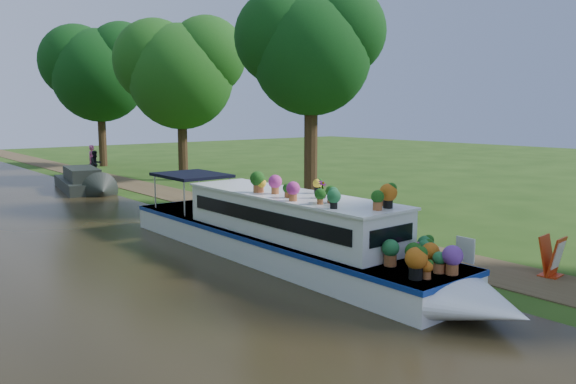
{
  "coord_description": "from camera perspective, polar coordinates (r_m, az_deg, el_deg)",
  "views": [
    {
      "loc": [
        -11.57,
        -14.21,
        4.07
      ],
      "look_at": [
        0.45,
        0.4,
        1.3
      ],
      "focal_mm": 35.0,
      "sensor_mm": 36.0,
      "label": 1
    }
  ],
  "objects": [
    {
      "name": "towpath",
      "position": [
        19.53,
        2.45,
        -3.66
      ],
      "size": [
        2.2,
        100.0,
        0.03
      ],
      "primitive_type": "cube",
      "color": "#493922",
      "rests_on": "ground"
    },
    {
      "name": "tree_near_mid",
      "position": [
        33.48,
        -10.94,
        12.23
      ],
      "size": [
        6.9,
        6.6,
        9.4
      ],
      "color": "black",
      "rests_on": "ground"
    },
    {
      "name": "tree_near_far",
      "position": [
        43.29,
        -18.71,
        11.84
      ],
      "size": [
        7.59,
        7.26,
        10.3
      ],
      "color": "black",
      "rests_on": "ground"
    },
    {
      "name": "plant_boat",
      "position": [
        14.94,
        0.23,
        -4.1
      ],
      "size": [
        2.29,
        13.52,
        2.3
      ],
      "color": "white",
      "rests_on": "canal_water"
    },
    {
      "name": "tree_near_overhang",
      "position": [
        23.25,
        2.25,
        14.58
      ],
      "size": [
        5.52,
        5.28,
        8.99
      ],
      "color": "black",
      "rests_on": "ground"
    },
    {
      "name": "second_boat",
      "position": [
        30.26,
        -20.22,
        1.0
      ],
      "size": [
        2.65,
        6.32,
        1.18
      ],
      "rotation": [
        0.0,
        0.0,
        -0.18
      ],
      "color": "black",
      "rests_on": "canal_water"
    },
    {
      "name": "verge_plant",
      "position": [
        18.88,
        -3.0,
        -3.47
      ],
      "size": [
        0.43,
        0.39,
        0.42
      ],
      "primitive_type": "imported",
      "rotation": [
        0.0,
        0.0,
        0.16
      ],
      "color": "#35661E",
      "rests_on": "ground"
    },
    {
      "name": "sandwich_board",
      "position": [
        15.26,
        25.27,
        -6.1
      ],
      "size": [
        0.63,
        0.54,
        0.98
      ],
      "rotation": [
        0.0,
        0.0,
        0.09
      ],
      "color": "red",
      "rests_on": "towpath"
    },
    {
      "name": "ground",
      "position": [
        18.77,
        -0.28,
        -4.19
      ],
      "size": [
        100.0,
        100.0,
        0.0
      ],
      "primitive_type": "plane",
      "color": "#214210",
      "rests_on": "ground"
    },
    {
      "name": "pedestrian_pink",
      "position": [
        37.32,
        -19.21,
        3.1
      ],
      "size": [
        0.81,
        0.68,
        1.87
      ],
      "primitive_type": "imported",
      "rotation": [
        0.0,
        0.0,
        0.41
      ],
      "color": "#DF5BAD",
      "rests_on": "towpath"
    },
    {
      "name": "pedestrian_dark",
      "position": [
        36.29,
        -18.95,
        2.75
      ],
      "size": [
        0.92,
        0.8,
        1.59
      ],
      "primitive_type": "imported",
      "rotation": [
        0.0,
        0.0,
        0.3
      ],
      "color": "black",
      "rests_on": "towpath"
    },
    {
      "name": "canal_water",
      "position": [
        15.79,
        -17.55,
        -6.96
      ],
      "size": [
        10.0,
        100.0,
        0.02
      ],
      "primitive_type": "cube",
      "color": "black",
      "rests_on": "ground"
    }
  ]
}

